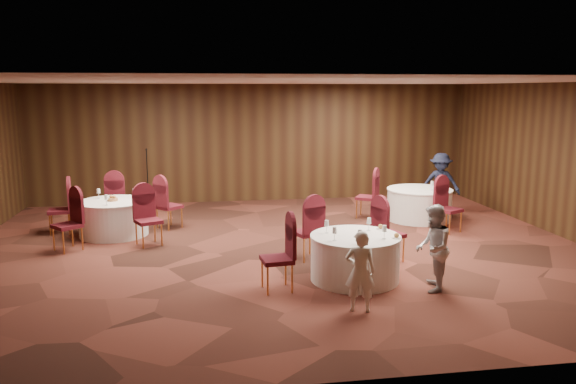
{
  "coord_description": "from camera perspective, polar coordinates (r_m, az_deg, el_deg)",
  "views": [
    {
      "loc": [
        -1.48,
        -10.33,
        3.06
      ],
      "look_at": [
        0.2,
        0.2,
        1.1
      ],
      "focal_mm": 35.0,
      "sensor_mm": 36.0,
      "label": 1
    }
  ],
  "objects": [
    {
      "name": "ground",
      "position": [
        10.87,
        -0.88,
        -5.93
      ],
      "size": [
        12.0,
        12.0,
        0.0
      ],
      "primitive_type": "plane",
      "color": "black",
      "rests_on": "ground"
    },
    {
      "name": "room_shell",
      "position": [
        10.49,
        -0.91,
        4.42
      ],
      "size": [
        12.0,
        12.0,
        12.0
      ],
      "color": "silver",
      "rests_on": "ground"
    },
    {
      "name": "table_main",
      "position": [
        9.21,
        6.82,
        -6.6
      ],
      "size": [
        1.46,
        1.46,
        0.74
      ],
      "color": "white",
      "rests_on": "ground"
    },
    {
      "name": "table_left",
      "position": [
        12.46,
        -17.3,
        -2.51
      ],
      "size": [
        1.45,
        1.45,
        0.74
      ],
      "color": "white",
      "rests_on": "ground"
    },
    {
      "name": "table_right",
      "position": [
        13.66,
        13.17,
        -1.2
      ],
      "size": [
        1.53,
        1.53,
        0.74
      ],
      "color": "white",
      "rests_on": "ground"
    },
    {
      "name": "chairs_main",
      "position": [
        9.67,
        3.94,
        -4.95
      ],
      "size": [
        2.82,
        2.16,
        1.0
      ],
      "color": "#3C0C11",
      "rests_on": "ground"
    },
    {
      "name": "chairs_left",
      "position": [
        12.46,
        -17.33,
        -1.92
      ],
      "size": [
        2.96,
        3.07,
        1.0
      ],
      "color": "#3C0C11",
      "rests_on": "ground"
    },
    {
      "name": "chairs_right",
      "position": [
        13.09,
        11.85,
        -1.09
      ],
      "size": [
        2.05,
        2.33,
        1.0
      ],
      "color": "#3C0C11",
      "rests_on": "ground"
    },
    {
      "name": "tabletop_main",
      "position": [
        9.01,
        7.92,
        -3.92
      ],
      "size": [
        1.13,
        1.02,
        0.22
      ],
      "color": "silver",
      "rests_on": "table_main"
    },
    {
      "name": "tabletop_left",
      "position": [
        12.37,
        -17.38,
        -0.49
      ],
      "size": [
        0.83,
        0.84,
        0.22
      ],
      "color": "silver",
      "rests_on": "table_left"
    },
    {
      "name": "tabletop_right",
      "position": [
        13.45,
        14.44,
        0.84
      ],
      "size": [
        0.08,
        0.08,
        0.22
      ],
      "color": "silver",
      "rests_on": "table_right"
    },
    {
      "name": "mic_stand",
      "position": [
        14.6,
        -14.01,
        -0.13
      ],
      "size": [
        0.24,
        0.24,
        1.6
      ],
      "color": "black",
      "rests_on": "ground"
    },
    {
      "name": "woman_a",
      "position": [
        7.89,
        7.35,
        -7.99
      ],
      "size": [
        0.48,
        0.38,
        1.16
      ],
      "primitive_type": "imported",
      "rotation": [
        0.0,
        0.0,
        2.86
      ],
      "color": "silver",
      "rests_on": "ground"
    },
    {
      "name": "woman_b",
      "position": [
        8.88,
        14.5,
        -5.53
      ],
      "size": [
        0.72,
        0.8,
        1.34
      ],
      "primitive_type": "imported",
      "rotation": [
        0.0,
        0.0,
        4.31
      ],
      "color": "silver",
      "rests_on": "ground"
    },
    {
      "name": "man_c",
      "position": [
        14.54,
        15.22,
        0.9
      ],
      "size": [
        1.11,
        0.92,
        1.5
      ],
      "primitive_type": "imported",
      "rotation": [
        0.0,
        0.0,
        5.83
      ],
      "color": "black",
      "rests_on": "ground"
    }
  ]
}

